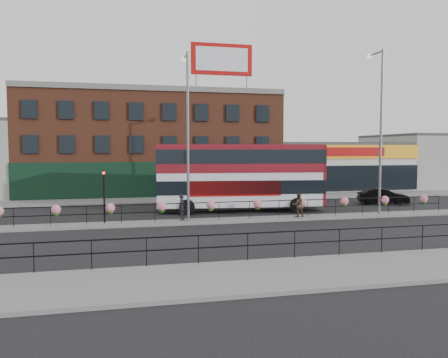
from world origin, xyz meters
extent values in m
plane|color=black|center=(0.00, 0.00, 0.00)|extent=(120.00, 120.00, 0.00)
cube|color=slate|center=(0.00, -12.00, 0.07)|extent=(60.00, 4.00, 0.15)
cube|color=slate|center=(0.00, 12.00, 0.07)|extent=(60.00, 4.00, 0.15)
cube|color=slate|center=(0.00, 0.00, 0.07)|extent=(60.00, 1.60, 0.15)
cube|color=gold|center=(0.00, -9.70, 0.01)|extent=(60.00, 0.10, 0.01)
cube|color=gold|center=(0.00, -9.88, 0.01)|extent=(60.00, 0.10, 0.01)
cube|color=brown|center=(-4.00, 20.00, 5.00)|extent=(25.00, 12.00, 10.00)
cube|color=#3F3F42|center=(-4.00, 20.00, 10.15)|extent=(25.00, 12.00, 0.30)
cube|color=black|center=(-4.00, 13.92, 1.70)|extent=(25.00, 0.25, 3.40)
cube|color=silver|center=(16.00, 20.00, 2.50)|extent=(15.00, 12.00, 5.00)
cube|color=#3F3F42|center=(16.00, 20.00, 5.15)|extent=(15.00, 12.00, 0.30)
cube|color=#FFAD18|center=(16.00, 13.92, 4.30)|extent=(15.00, 0.25, 1.40)
cube|color=#A40B0A|center=(16.00, 13.80, 4.30)|extent=(7.00, 0.10, 0.90)
cube|color=black|center=(16.00, 13.92, 1.60)|extent=(15.00, 0.25, 2.60)
cube|color=#999995|center=(30.75, 20.00, 3.00)|extent=(14.50, 12.00, 6.00)
cube|color=#3F3F42|center=(30.75, 20.00, 6.15)|extent=(14.50, 12.00, 0.30)
cube|color=#A40B0A|center=(2.50, 15.00, 13.20)|extent=(6.00, 0.25, 3.00)
cube|color=silver|center=(2.50, 14.86, 13.20)|extent=(5.10, 0.04, 2.25)
cylinder|color=slate|center=(0.00, 15.00, 11.00)|extent=(0.12, 0.12, 1.40)
cylinder|color=slate|center=(5.00, 15.00, 11.00)|extent=(0.12, 0.12, 1.40)
cube|color=black|center=(0.00, 0.00, 1.25)|extent=(30.00, 0.05, 0.05)
cube|color=black|center=(0.00, 0.00, 0.76)|extent=(30.00, 0.05, 0.05)
cylinder|color=black|center=(-13.00, 0.00, 0.70)|extent=(0.04, 0.04, 1.10)
cylinder|color=black|center=(-11.00, 0.00, 0.70)|extent=(0.04, 0.04, 1.10)
cylinder|color=black|center=(-9.00, 0.00, 0.70)|extent=(0.04, 0.04, 1.10)
cylinder|color=black|center=(-7.00, 0.00, 0.70)|extent=(0.04, 0.04, 1.10)
cylinder|color=black|center=(-5.00, 0.00, 0.70)|extent=(0.04, 0.04, 1.10)
cylinder|color=black|center=(-3.00, 0.00, 0.70)|extent=(0.04, 0.04, 1.10)
cylinder|color=black|center=(-1.00, 0.00, 0.70)|extent=(0.04, 0.04, 1.10)
cylinder|color=black|center=(1.00, 0.00, 0.70)|extent=(0.04, 0.04, 1.10)
cylinder|color=black|center=(3.00, 0.00, 0.70)|extent=(0.04, 0.04, 1.10)
cylinder|color=black|center=(5.00, 0.00, 0.70)|extent=(0.04, 0.04, 1.10)
cylinder|color=black|center=(7.00, 0.00, 0.70)|extent=(0.04, 0.04, 1.10)
cylinder|color=black|center=(9.00, 0.00, 0.70)|extent=(0.04, 0.04, 1.10)
cylinder|color=black|center=(11.00, 0.00, 0.70)|extent=(0.04, 0.04, 1.10)
cylinder|color=black|center=(13.00, 0.00, 0.70)|extent=(0.04, 0.04, 1.10)
cylinder|color=black|center=(15.00, 0.00, 0.70)|extent=(0.04, 0.04, 1.10)
sphere|color=#D9728A|center=(-10.69, 0.00, 1.10)|extent=(0.56, 0.56, 0.56)
sphere|color=#274B14|center=(-10.69, 0.00, 0.87)|extent=(0.36, 0.36, 0.36)
sphere|color=#D9728A|center=(-7.64, 0.00, 1.10)|extent=(0.56, 0.56, 0.56)
sphere|color=#274B14|center=(-7.64, 0.00, 0.87)|extent=(0.36, 0.36, 0.36)
sphere|color=#D9728A|center=(-4.58, 0.00, 1.10)|extent=(0.56, 0.56, 0.56)
sphere|color=#274B14|center=(-4.58, 0.00, 0.87)|extent=(0.36, 0.36, 0.36)
sphere|color=#D9728A|center=(-1.53, 0.00, 1.10)|extent=(0.56, 0.56, 0.56)
sphere|color=#274B14|center=(-1.53, 0.00, 0.87)|extent=(0.36, 0.36, 0.36)
sphere|color=#D9728A|center=(1.53, 0.00, 1.10)|extent=(0.56, 0.56, 0.56)
sphere|color=#274B14|center=(1.53, 0.00, 0.87)|extent=(0.36, 0.36, 0.36)
sphere|color=#D9728A|center=(4.58, 0.00, 1.10)|extent=(0.56, 0.56, 0.56)
sphere|color=#274B14|center=(4.58, 0.00, 0.87)|extent=(0.36, 0.36, 0.36)
sphere|color=#D9728A|center=(7.64, 0.00, 1.10)|extent=(0.56, 0.56, 0.56)
sphere|color=#274B14|center=(7.64, 0.00, 0.87)|extent=(0.36, 0.36, 0.36)
sphere|color=#D9728A|center=(10.69, 0.00, 1.10)|extent=(0.56, 0.56, 0.56)
sphere|color=#274B14|center=(10.69, 0.00, 0.87)|extent=(0.36, 0.36, 0.36)
sphere|color=#D9728A|center=(13.75, 0.00, 1.10)|extent=(0.56, 0.56, 0.56)
sphere|color=#274B14|center=(13.75, 0.00, 0.87)|extent=(0.36, 0.36, 0.36)
cube|color=black|center=(-2.00, -10.10, 1.25)|extent=(20.00, 0.05, 0.05)
cube|color=black|center=(-2.00, -10.10, 0.76)|extent=(20.00, 0.05, 0.05)
cylinder|color=black|center=(-10.00, -10.10, 0.70)|extent=(0.04, 0.04, 1.10)
cylinder|color=black|center=(-8.00, -10.10, 0.70)|extent=(0.04, 0.04, 1.10)
cylinder|color=black|center=(-6.00, -10.10, 0.70)|extent=(0.04, 0.04, 1.10)
cylinder|color=black|center=(-4.00, -10.10, 0.70)|extent=(0.04, 0.04, 1.10)
cylinder|color=black|center=(-2.00, -10.10, 0.70)|extent=(0.04, 0.04, 1.10)
cylinder|color=black|center=(0.00, -10.10, 0.70)|extent=(0.04, 0.04, 1.10)
cylinder|color=black|center=(2.00, -10.10, 0.70)|extent=(0.04, 0.04, 1.10)
cylinder|color=black|center=(4.00, -10.10, 0.70)|extent=(0.04, 0.04, 1.10)
cylinder|color=black|center=(6.00, -10.10, 0.70)|extent=(0.04, 0.04, 1.10)
cube|color=silver|center=(1.52, 4.35, 2.64)|extent=(12.31, 4.01, 4.39)
cube|color=maroon|center=(1.52, 4.35, 3.90)|extent=(12.37, 4.08, 1.98)
cube|color=black|center=(1.52, 4.35, 1.87)|extent=(12.39, 4.10, 0.99)
cube|color=black|center=(1.52, 4.35, 4.06)|extent=(12.42, 4.12, 0.99)
cube|color=maroon|center=(1.52, 4.35, 4.87)|extent=(12.31, 4.01, 0.13)
cube|color=maroon|center=(7.47, 3.71, 2.64)|extent=(0.50, 2.81, 4.39)
cube|color=#A40B0A|center=(0.82, 3.02, 1.81)|extent=(6.56, 0.74, 1.10)
cylinder|color=black|center=(-2.56, 3.40, 0.55)|extent=(1.13, 0.44, 1.10)
cylinder|color=black|center=(-2.27, 6.13, 0.55)|extent=(1.13, 0.44, 1.10)
cylinder|color=black|center=(5.30, 2.56, 0.55)|extent=(1.13, 0.44, 1.10)
cylinder|color=black|center=(5.59, 5.29, 0.55)|extent=(1.13, 0.44, 1.10)
imported|color=black|center=(14.13, 5.53, 0.66)|extent=(4.02, 4.95, 1.33)
imported|color=black|center=(-3.30, 0.26, 0.97)|extent=(0.89, 0.84, 1.64)
imported|color=#3F2E23|center=(4.29, -0.08, 0.94)|extent=(0.84, 0.70, 1.58)
cylinder|color=slate|center=(-2.95, 0.03, 5.32)|extent=(0.17, 0.17, 10.33)
cylinder|color=slate|center=(-2.95, 0.80, 10.38)|extent=(0.10, 1.55, 0.10)
sphere|color=silver|center=(-2.95, 1.58, 10.33)|extent=(0.37, 0.37, 0.37)
cylinder|color=slate|center=(10.31, 0.07, 5.73)|extent=(0.18, 0.18, 11.16)
cylinder|color=slate|center=(10.31, 0.90, 11.20)|extent=(0.11, 1.67, 0.11)
sphere|color=silver|center=(10.31, 1.74, 11.14)|extent=(0.40, 0.40, 0.40)
cylinder|color=black|center=(-8.00, 0.40, 1.75)|extent=(0.10, 0.10, 3.20)
imported|color=black|center=(-8.00, 0.40, 3.35)|extent=(0.15, 0.18, 0.90)
sphere|color=#FF190C|center=(-8.00, 0.28, 3.17)|extent=(0.14, 0.14, 0.14)
camera|label=1|loc=(-6.74, -26.68, 4.63)|focal=35.00mm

